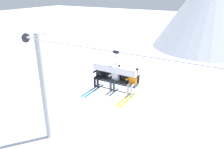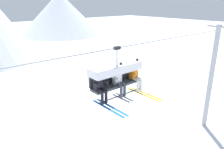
# 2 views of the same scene
# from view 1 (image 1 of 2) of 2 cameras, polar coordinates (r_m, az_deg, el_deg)

# --- Properties ---
(mountain_peak_west) EXTENTS (20.14, 20.14, 15.37)m
(mountain_peak_west) POSITION_cam_1_polar(r_m,az_deg,el_deg) (44.14, 24.90, 16.21)
(mountain_peak_west) COLOR white
(mountain_peak_west) RESTS_ON ground_plane
(lift_tower_near) EXTENTS (0.36, 1.88, 7.95)m
(lift_tower_near) POSITION_cam_1_polar(r_m,az_deg,el_deg) (15.67, -17.65, -3.12)
(lift_tower_near) COLOR #9EA3A8
(lift_tower_near) RESTS_ON ground_plane
(lift_cable) EXTENTS (18.11, 0.05, 0.05)m
(lift_cable) POSITION_cam_1_polar(r_m,az_deg,el_deg) (9.44, 11.30, 4.21)
(lift_cable) COLOR #9EA3A8
(chairlift_chair) EXTENTS (2.26, 0.74, 1.88)m
(chairlift_chair) POSITION_cam_1_polar(r_m,az_deg,el_deg) (10.54, 1.22, 0.91)
(chairlift_chair) COLOR #33383D
(skier_black) EXTENTS (0.46, 1.70, 1.23)m
(skier_black) POSITION_cam_1_polar(r_m,az_deg,el_deg) (10.91, -3.58, 0.00)
(skier_black) COLOR black
(skier_white) EXTENTS (0.48, 1.70, 1.34)m
(skier_white) POSITION_cam_1_polar(r_m,az_deg,el_deg) (10.46, 0.66, -0.82)
(skier_white) COLOR silver
(skier_orange) EXTENTS (0.48, 1.70, 1.34)m
(skier_orange) POSITION_cam_1_polar(r_m,az_deg,el_deg) (10.08, 5.22, -1.81)
(skier_orange) COLOR orange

